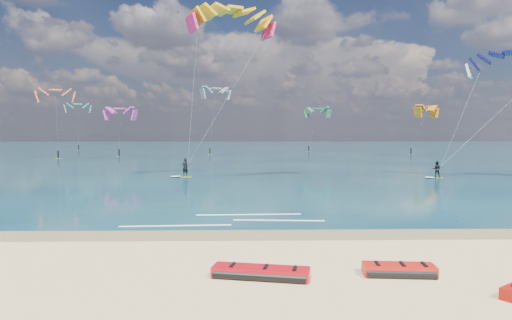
{
  "coord_description": "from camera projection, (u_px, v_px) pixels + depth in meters",
  "views": [
    {
      "loc": [
        1.25,
        -18.43,
        4.91
      ],
      "look_at": [
        1.84,
        8.0,
        3.26
      ],
      "focal_mm": 32.0,
      "sensor_mm": 36.0,
      "label": 1
    }
  ],
  "objects": [
    {
      "name": "packed_kite_mid",
      "position": [
        399.0,
        275.0,
        15.58
      ],
      "size": [
        2.74,
        1.46,
        0.45
      ],
      "primitive_type": null,
      "rotation": [
        0.0,
        0.0,
        -0.09
      ],
      "color": "red",
      "rests_on": "ground"
    },
    {
      "name": "sea",
      "position": [
        241.0,
        150.0,
        122.44
      ],
      "size": [
        320.0,
        200.0,
        0.04
      ],
      "primitive_type": "cube",
      "color": "#0A2739",
      "rests_on": "ground"
    },
    {
      "name": "wet_sand_strip",
      "position": [
        220.0,
        235.0,
        21.66
      ],
      "size": [
        320.0,
        2.4,
        0.01
      ],
      "primitive_type": "cube",
      "color": "olive",
      "rests_on": "ground"
    },
    {
      "name": "packed_kite_left",
      "position": [
        261.0,
        278.0,
        15.31
      ],
      "size": [
        3.66,
        1.9,
        0.44
      ],
      "primitive_type": null,
      "rotation": [
        0.0,
        0.0,
        -0.21
      ],
      "color": "#B30912",
      "rests_on": "ground"
    },
    {
      "name": "distant_kites",
      "position": [
        199.0,
        128.0,
        94.57
      ],
      "size": [
        84.2,
        38.59,
        13.56
      ],
      "color": "#C3398E",
      "rests_on": "ground"
    },
    {
      "name": "kitesurfer_far",
      "position": [
        476.0,
        106.0,
        46.13
      ],
      "size": [
        12.43,
        6.4,
        14.22
      ],
      "rotation": [
        0.0,
        0.0,
        -0.36
      ],
      "color": "#95B71B",
      "rests_on": "sea"
    },
    {
      "name": "shoreline_foam",
      "position": [
        234.0,
        220.0,
        25.18
      ],
      "size": [
        10.86,
        3.61,
        0.01
      ],
      "color": "white",
      "rests_on": "ground"
    },
    {
      "name": "kitesurfer_main",
      "position": [
        209.0,
        86.0,
        46.17
      ],
      "size": [
        12.72,
        7.64,
        18.36
      ],
      "rotation": [
        0.0,
        0.0,
        -0.08
      ],
      "color": "#C4C717",
      "rests_on": "sea"
    },
    {
      "name": "ground",
      "position": [
        236.0,
        170.0,
        58.58
      ],
      "size": [
        320.0,
        320.0,
        0.0
      ],
      "primitive_type": "plane",
      "color": "tan",
      "rests_on": "ground"
    }
  ]
}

